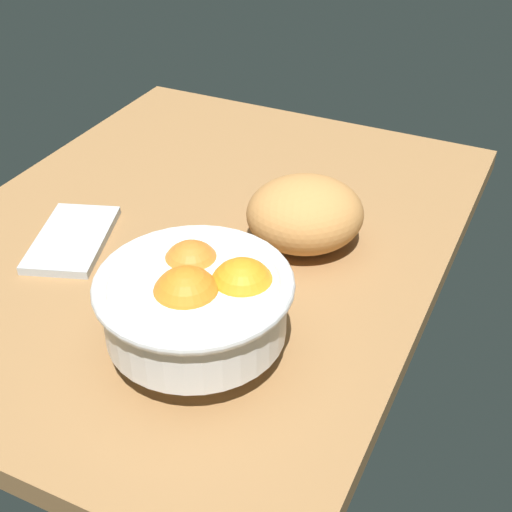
% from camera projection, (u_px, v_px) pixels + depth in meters
% --- Properties ---
extents(ground_plane, '(0.82, 0.63, 0.03)m').
position_uv_depth(ground_plane, '(197.00, 241.00, 0.94)').
color(ground_plane, olive).
extents(fruit_bowl, '(0.20, 0.20, 0.11)m').
position_uv_depth(fruit_bowl, '(198.00, 301.00, 0.71)').
color(fruit_bowl, white).
rests_on(fruit_bowl, ground).
extents(bread_loaf, '(0.20, 0.20, 0.09)m').
position_uv_depth(bread_loaf, '(305.00, 214.00, 0.88)').
color(bread_loaf, '#C18244').
rests_on(bread_loaf, ground).
extents(napkin_folded, '(0.17, 0.13, 0.01)m').
position_uv_depth(napkin_folded, '(72.00, 239.00, 0.91)').
color(napkin_folded, '#B3BABF').
rests_on(napkin_folded, ground).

